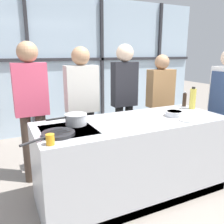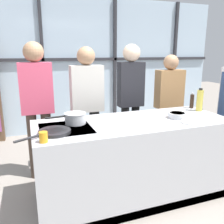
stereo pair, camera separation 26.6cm
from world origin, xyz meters
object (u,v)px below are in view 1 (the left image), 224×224
oil_bottle (193,99)px  pepper_grinder (184,99)px  spectator_center_left (82,103)px  mixing_bowl (174,113)px  spectator_far_right (160,100)px  frying_pan (58,134)px  juice_glass_near (50,139)px  spectator_far_left (32,103)px  white_plate (189,120)px  spectator_center_right (124,95)px  saucepan (76,119)px

oil_bottle → pepper_grinder: size_ratio=1.37×
spectator_center_left → mixing_bowl: 1.25m
spectator_center_left → mixing_bowl: bearing=133.7°
spectator_far_right → oil_bottle: bearing=90.9°
oil_bottle → mixing_bowl: bearing=-157.0°
frying_pan → juice_glass_near: 0.23m
spectator_far_left → white_plate: (1.56, -1.12, -0.12)m
pepper_grinder → juice_glass_near: (-2.03, -0.64, -0.05)m
spectator_center_right → pepper_grinder: 0.87m
spectator_center_left → pepper_grinder: size_ratio=8.02×
spectator_far_right → saucepan: spectator_far_right is taller
spectator_far_left → oil_bottle: size_ratio=6.03×
spectator_far_left → pepper_grinder: 2.09m
spectator_center_left → frying_pan: size_ratio=3.42×
saucepan → pepper_grinder: bearing=6.5°
white_plate → spectator_far_right: bearing=68.6°
mixing_bowl → juice_glass_near: size_ratio=2.25×
frying_pan → oil_bottle: bearing=8.3°
spectator_far_left → spectator_center_right: spectator_far_left is taller
spectator_center_right → frying_pan: 1.58m
spectator_center_right → frying_pan: bearing=38.3°
saucepan → white_plate: 1.27m
juice_glass_near → white_plate: bearing=1.9°
spectator_center_left → saucepan: 0.79m
spectator_far_left → oil_bottle: spectator_far_left is taller
white_plate → mixing_bowl: mixing_bowl is taller
spectator_center_left → white_plate: bearing=128.4°
spectator_center_right → pepper_grinder: bearing=142.2°
frying_pan → mixing_bowl: bearing=2.9°
spectator_far_left → saucepan: spectator_far_left is taller
spectator_center_left → spectator_far_right: bearing=-180.0°
spectator_far_right → pepper_grinder: (0.02, -0.53, 0.09)m
spectator_center_right → spectator_far_right: 0.68m
spectator_center_left → mixing_bowl: spectator_center_left is taller
spectator_center_left → juice_glass_near: 1.36m
spectator_center_left → white_plate: size_ratio=7.58×
white_plate → spectator_far_left: bearing=144.2°
saucepan → spectator_center_right: bearing=36.4°
spectator_center_right → juice_glass_near: (-1.34, -1.18, -0.09)m
spectator_center_right → mixing_bowl: spectator_center_right is taller
mixing_bowl → oil_bottle: oil_bottle is taller
spectator_far_right → pepper_grinder: spectator_far_right is taller
frying_pan → juice_glass_near: size_ratio=5.51×
saucepan → pepper_grinder: size_ratio=1.99×
spectator_far_right → spectator_center_right: bearing=0.0°
mixing_bowl → white_plate: bearing=-82.4°
spectator_far_left → saucepan: size_ratio=4.16×
saucepan → white_plate: bearing=-18.5°
frying_pan → spectator_center_right: bearing=38.3°
spectator_center_right → mixing_bowl: 0.93m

